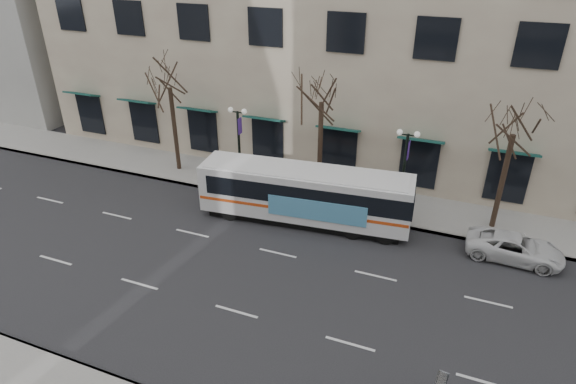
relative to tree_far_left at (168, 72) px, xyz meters
The scene contains 9 objects.
ground 14.91m from the tree_far_left, 41.35° to the right, with size 160.00×160.00×0.00m, color black.
sidewalk_far 16.40m from the tree_far_left, ahead, with size 80.00×4.00×0.15m, color gray.
tree_far_left is the anchor object (origin of this frame).
tree_far_mid 10.00m from the tree_far_left, ahead, with size 3.60×3.60×8.55m.
tree_far_right 20.00m from the tree_far_left, ahead, with size 3.60×3.60×8.06m.
lamp_post_left 6.29m from the tree_far_left, ahead, with size 1.22×0.45×5.21m.
lamp_post_right 15.48m from the tree_far_left, ahead, with size 1.22×0.45×5.21m.
city_bus 11.78m from the tree_far_left, 16.30° to the right, with size 11.78×3.64×3.14m.
white_pickup 22.03m from the tree_far_left, ahead, with size 2.11×4.57×1.27m, color silver.
Camera 1 is at (7.82, -16.07, 14.20)m, focal length 30.00 mm.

